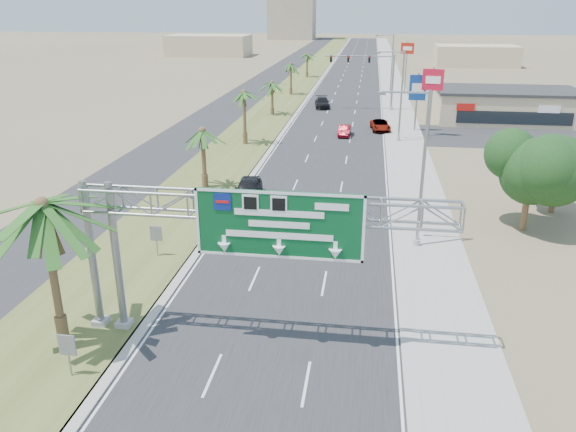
# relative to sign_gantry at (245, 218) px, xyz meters

# --- Properties ---
(road) EXTENTS (12.00, 300.00, 0.02)m
(road) POSITION_rel_sign_gantry_xyz_m (1.06, 100.07, -6.05)
(road) COLOR #28282B
(road) RESTS_ON ground
(sidewalk_right) EXTENTS (4.00, 300.00, 0.10)m
(sidewalk_right) POSITION_rel_sign_gantry_xyz_m (9.56, 100.07, -6.01)
(sidewalk_right) COLOR #9E9B93
(sidewalk_right) RESTS_ON ground
(median_grass) EXTENTS (7.00, 300.00, 0.12)m
(median_grass) POSITION_rel_sign_gantry_xyz_m (-8.94, 100.07, -6.00)
(median_grass) COLOR #535C28
(median_grass) RESTS_ON ground
(opposing_road) EXTENTS (8.00, 300.00, 0.02)m
(opposing_road) POSITION_rel_sign_gantry_xyz_m (-15.94, 100.07, -6.05)
(opposing_road) COLOR #28282B
(opposing_road) RESTS_ON ground
(sign_gantry) EXTENTS (16.75, 1.24, 7.50)m
(sign_gantry) POSITION_rel_sign_gantry_xyz_m (0.00, 0.00, 0.00)
(sign_gantry) COLOR gray
(sign_gantry) RESTS_ON ground
(palm_near) EXTENTS (5.70, 5.70, 8.35)m
(palm_near) POSITION_rel_sign_gantry_xyz_m (-8.14, -1.93, 0.87)
(palm_near) COLOR brown
(palm_near) RESTS_ON ground
(palm_row_b) EXTENTS (3.99, 3.99, 5.95)m
(palm_row_b) POSITION_rel_sign_gantry_xyz_m (-8.44, 22.07, -1.16)
(palm_row_b) COLOR brown
(palm_row_b) RESTS_ON ground
(palm_row_c) EXTENTS (3.99, 3.99, 6.75)m
(palm_row_c) POSITION_rel_sign_gantry_xyz_m (-8.44, 38.07, -0.39)
(palm_row_c) COLOR brown
(palm_row_c) RESTS_ON ground
(palm_row_d) EXTENTS (3.99, 3.99, 5.45)m
(palm_row_d) POSITION_rel_sign_gantry_xyz_m (-8.44, 56.07, -1.64)
(palm_row_d) COLOR brown
(palm_row_d) RESTS_ON ground
(palm_row_e) EXTENTS (3.99, 3.99, 6.15)m
(palm_row_e) POSITION_rel_sign_gantry_xyz_m (-8.44, 75.07, -0.97)
(palm_row_e) COLOR brown
(palm_row_e) RESTS_ON ground
(palm_row_f) EXTENTS (3.99, 3.99, 5.75)m
(palm_row_f) POSITION_rel_sign_gantry_xyz_m (-8.44, 100.07, -1.35)
(palm_row_f) COLOR brown
(palm_row_f) RESTS_ON ground
(streetlight_near) EXTENTS (3.27, 0.44, 10.00)m
(streetlight_near) POSITION_rel_sign_gantry_xyz_m (8.36, 12.07, -1.36)
(streetlight_near) COLOR gray
(streetlight_near) RESTS_ON ground
(streetlight_mid) EXTENTS (3.27, 0.44, 10.00)m
(streetlight_mid) POSITION_rel_sign_gantry_xyz_m (8.36, 42.07, -1.36)
(streetlight_mid) COLOR gray
(streetlight_mid) RESTS_ON ground
(streetlight_far) EXTENTS (3.27, 0.44, 10.00)m
(streetlight_far) POSITION_rel_sign_gantry_xyz_m (8.36, 78.07, -1.36)
(streetlight_far) COLOR gray
(streetlight_far) RESTS_ON ground
(signal_mast) EXTENTS (10.28, 0.71, 8.00)m
(signal_mast) POSITION_rel_sign_gantry_xyz_m (6.23, 62.05, -1.21)
(signal_mast) COLOR gray
(signal_mast) RESTS_ON ground
(store_building) EXTENTS (18.00, 10.00, 4.00)m
(store_building) POSITION_rel_sign_gantry_xyz_m (23.06, 56.07, -4.06)
(store_building) COLOR #CFB68C
(store_building) RESTS_ON ground
(oak_near) EXTENTS (4.50, 4.50, 6.80)m
(oak_near) POSITION_rel_sign_gantry_xyz_m (16.06, 16.07, -1.53)
(oak_near) COLOR brown
(oak_near) RESTS_ON ground
(oak_far) EXTENTS (3.50, 3.50, 5.60)m
(oak_far) POSITION_rel_sign_gantry_xyz_m (19.06, 20.07, -2.24)
(oak_far) COLOR brown
(oak_far) RESTS_ON ground
(median_signback_a) EXTENTS (0.75, 0.08, 2.08)m
(median_signback_a) POSITION_rel_sign_gantry_xyz_m (-6.74, -3.93, -4.61)
(median_signback_a) COLOR gray
(median_signback_a) RESTS_ON ground
(median_signback_b) EXTENTS (0.75, 0.08, 2.08)m
(median_signback_b) POSITION_rel_sign_gantry_xyz_m (-7.44, 8.07, -4.61)
(median_signback_b) COLOR gray
(median_signback_b) RESTS_ON ground
(building_distant_left) EXTENTS (24.00, 14.00, 6.00)m
(building_distant_left) POSITION_rel_sign_gantry_xyz_m (-43.94, 150.07, -3.06)
(building_distant_left) COLOR #CFB68C
(building_distant_left) RESTS_ON ground
(building_distant_right) EXTENTS (20.00, 12.00, 5.00)m
(building_distant_right) POSITION_rel_sign_gantry_xyz_m (31.06, 130.07, -3.56)
(building_distant_right) COLOR #CFB68C
(building_distant_right) RESTS_ON ground
(car_left_lane) EXTENTS (2.52, 5.20, 1.71)m
(car_left_lane) POSITION_rel_sign_gantry_xyz_m (-4.16, 19.74, -5.20)
(car_left_lane) COLOR black
(car_left_lane) RESTS_ON ground
(car_mid_lane) EXTENTS (1.46, 3.90, 1.27)m
(car_mid_lane) POSITION_rel_sign_gantry_xyz_m (2.33, 44.11, -5.42)
(car_mid_lane) COLOR maroon
(car_mid_lane) RESTS_ON ground
(car_right_lane) EXTENTS (2.67, 4.90, 1.31)m
(car_right_lane) POSITION_rel_sign_gantry_xyz_m (6.56, 47.71, -5.40)
(car_right_lane) COLOR gray
(car_right_lane) RESTS_ON ground
(car_far) EXTENTS (2.76, 5.42, 1.51)m
(car_far) POSITION_rel_sign_gantry_xyz_m (-1.99, 63.10, -5.30)
(car_far) COLOR black
(car_far) RESTS_ON ground
(pole_sign_red_near) EXTENTS (2.41, 0.78, 7.99)m
(pole_sign_red_near) POSITION_rel_sign_gantry_xyz_m (12.18, 45.31, 0.14)
(pole_sign_red_near) COLOR gray
(pole_sign_red_near) RESTS_ON ground
(pole_sign_blue) EXTENTS (2.01, 0.43, 6.99)m
(pole_sign_blue) POSITION_rel_sign_gantry_xyz_m (10.76, 48.11, -1.00)
(pole_sign_blue) COLOR gray
(pole_sign_blue) RESTS_ON ground
(pole_sign_red_far) EXTENTS (2.19, 0.96, 8.81)m
(pole_sign_red_far) POSITION_rel_sign_gantry_xyz_m (11.00, 78.48, 0.92)
(pole_sign_red_far) COLOR gray
(pole_sign_red_far) RESTS_ON ground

